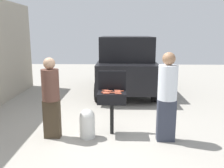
{
  "coord_description": "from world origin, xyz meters",
  "views": [
    {
      "loc": [
        0.42,
        -4.84,
        2.16
      ],
      "look_at": [
        0.25,
        0.68,
        1.0
      ],
      "focal_mm": 39.41,
      "sensor_mm": 36.0,
      "label": 1
    }
  ],
  "objects": [
    {
      "name": "hot_dog_10",
      "position": [
        0.12,
        0.3,
        0.94
      ],
      "size": [
        0.13,
        0.04,
        0.03
      ],
      "primitive_type": "cylinder",
      "rotation": [
        0.0,
        1.57,
        -0.09
      ],
      "color": "#C6593D",
      "rests_on": "bbq_grill"
    },
    {
      "name": "hot_dog_2",
      "position": [
        0.39,
        0.05,
        0.94
      ],
      "size": [
        0.13,
        0.03,
        0.03
      ],
      "primitive_type": "cylinder",
      "rotation": [
        0.0,
        1.57,
        -0.03
      ],
      "color": "#C6593D",
      "rests_on": "bbq_grill"
    },
    {
      "name": "hot_dog_9",
      "position": [
        0.14,
        0.08,
        0.94
      ],
      "size": [
        0.13,
        0.04,
        0.03
      ],
      "primitive_type": "cylinder",
      "rotation": [
        0.0,
        1.57,
        -0.1
      ],
      "color": "#C6593D",
      "rests_on": "bbq_grill"
    },
    {
      "name": "propane_tank",
      "position": [
        -0.24,
        -0.03,
        0.32
      ],
      "size": [
        0.32,
        0.32,
        0.62
      ],
      "color": "silver",
      "rests_on": "ground"
    },
    {
      "name": "person_right",
      "position": [
        1.36,
        -0.12,
        0.98
      ],
      "size": [
        0.38,
        0.38,
        1.8
      ],
      "rotation": [
        0.0,
        0.0,
        2.86
      ],
      "color": "#333847",
      "rests_on": "ground"
    },
    {
      "name": "bbq_grill",
      "position": [
        0.27,
        0.18,
        0.78
      ],
      "size": [
        0.6,
        0.44,
        0.93
      ],
      "color": "black",
      "rests_on": "ground"
    },
    {
      "name": "person_left",
      "position": [
        -0.97,
        -0.04,
        0.91
      ],
      "size": [
        0.35,
        0.35,
        1.68
      ],
      "rotation": [
        0.0,
        0.0,
        -0.09
      ],
      "color": "#3F3323",
      "rests_on": "ground"
    },
    {
      "name": "hot_dog_12",
      "position": [
        0.45,
        0.25,
        0.94
      ],
      "size": [
        0.13,
        0.04,
        0.03
      ],
      "primitive_type": "cylinder",
      "rotation": [
        0.0,
        1.57,
        0.11
      ],
      "color": "#AD4228",
      "rests_on": "bbq_grill"
    },
    {
      "name": "hot_dog_0",
      "position": [
        0.4,
        0.2,
        0.94
      ],
      "size": [
        0.13,
        0.03,
        0.03
      ],
      "primitive_type": "cylinder",
      "rotation": [
        0.0,
        1.57,
        0.03
      ],
      "color": "#C6593D",
      "rests_on": "bbq_grill"
    },
    {
      "name": "ground_plane",
      "position": [
        0.0,
        0.0,
        0.0
      ],
      "size": [
        24.0,
        24.0,
        0.0
      ],
      "primitive_type": "plane",
      "color": "#9E998E"
    },
    {
      "name": "hot_dog_13",
      "position": [
        0.4,
        0.02,
        0.94
      ],
      "size": [
        0.13,
        0.04,
        0.03
      ],
      "primitive_type": "cylinder",
      "rotation": [
        0.0,
        1.57,
        -0.08
      ],
      "color": "#B74C33",
      "rests_on": "bbq_grill"
    },
    {
      "name": "hot_dog_5",
      "position": [
        0.16,
        0.03,
        0.94
      ],
      "size": [
        0.13,
        0.03,
        0.03
      ],
      "primitive_type": "cylinder",
      "rotation": [
        0.0,
        1.57,
        0.01
      ],
      "color": "#B74C33",
      "rests_on": "bbq_grill"
    },
    {
      "name": "hot_dog_11",
      "position": [
        0.26,
        0.09,
        0.94
      ],
      "size": [
        0.13,
        0.04,
        0.03
      ],
      "primitive_type": "cylinder",
      "rotation": [
        0.0,
        1.57,
        0.11
      ],
      "color": "#B74C33",
      "rests_on": "bbq_grill"
    },
    {
      "name": "hot_dog_4",
      "position": [
        0.16,
        0.27,
        0.94
      ],
      "size": [
        0.13,
        0.04,
        0.03
      ],
      "primitive_type": "cylinder",
      "rotation": [
        0.0,
        1.57,
        -0.09
      ],
      "color": "#B74C33",
      "rests_on": "bbq_grill"
    },
    {
      "name": "hot_dog_7",
      "position": [
        0.37,
        0.29,
        0.94
      ],
      "size": [
        0.13,
        0.04,
        0.03
      ],
      "primitive_type": "cylinder",
      "rotation": [
        0.0,
        1.57,
        -0.11
      ],
      "color": "#C6593D",
      "rests_on": "bbq_grill"
    },
    {
      "name": "hot_dog_8",
      "position": [
        0.17,
        0.21,
        0.94
      ],
      "size": [
        0.13,
        0.03,
        0.03
      ],
      "primitive_type": "cylinder",
      "rotation": [
        0.0,
        1.57,
        -0.0
      ],
      "color": "#B74C33",
      "rests_on": "bbq_grill"
    },
    {
      "name": "parked_minivan",
      "position": [
        0.65,
        4.22,
        1.03
      ],
      "size": [
        2.04,
        4.41,
        2.02
      ],
      "rotation": [
        0.0,
        0.0,
        3.15
      ],
      "color": "black",
      "rests_on": "ground"
    },
    {
      "name": "hot_dog_1",
      "position": [
        0.11,
        0.12,
        0.94
      ],
      "size": [
        0.13,
        0.04,
        0.03
      ],
      "primitive_type": "cylinder",
      "rotation": [
        0.0,
        1.57,
        -0.12
      ],
      "color": "#AD4228",
      "rests_on": "bbq_grill"
    },
    {
      "name": "hot_dog_3",
      "position": [
        0.37,
        0.14,
        0.94
      ],
      "size": [
        0.13,
        0.03,
        0.03
      ],
      "primitive_type": "cylinder",
      "rotation": [
        0.0,
        1.57,
        -0.01
      ],
      "color": "#C6593D",
      "rests_on": "bbq_grill"
    },
    {
      "name": "hot_dog_6",
      "position": [
        0.21,
        0.24,
        0.94
      ],
      "size": [
        0.13,
        0.03,
        0.03
      ],
      "primitive_type": "cylinder",
      "rotation": [
        0.0,
        1.57,
        0.01
      ],
      "color": "#C6593D",
      "rests_on": "bbq_grill"
    },
    {
      "name": "grill_lid_open",
      "position": [
        0.27,
        0.4,
        1.14
      ],
      "size": [
        0.6,
        0.05,
        0.42
      ],
      "primitive_type": "cube",
      "color": "black",
      "rests_on": "bbq_grill"
    }
  ]
}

